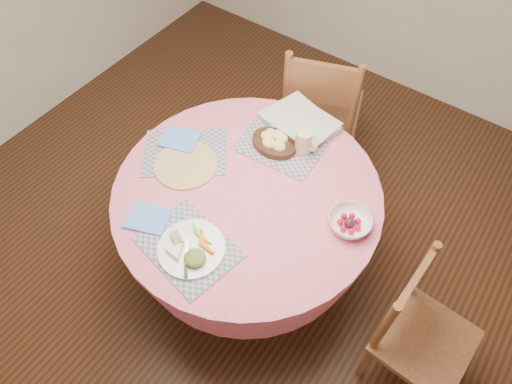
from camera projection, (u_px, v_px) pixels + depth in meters
ground at (249, 266)px, 2.69m from camera, size 4.00×4.00×0.00m
dining_table at (248, 214)px, 2.24m from camera, size 1.24×1.24×0.75m
chair_right at (417, 331)px, 2.00m from camera, size 0.40×0.42×0.86m
chair_back at (320, 110)px, 2.73m from camera, size 0.58×0.56×0.99m
placemat_front at (188, 247)px, 1.90m from camera, size 0.45×0.37×0.01m
placemat_left at (185, 152)px, 2.21m from camera, size 0.50×0.48×0.01m
placemat_back at (281, 145)px, 2.24m from camera, size 0.42×0.33×0.01m
wicker_trivet at (186, 165)px, 2.16m from camera, size 0.30×0.30×0.01m
napkin_near at (148, 219)px, 1.98m from camera, size 0.22×0.19×0.01m
napkin_far at (179, 140)px, 2.25m from camera, size 0.21×0.19×0.01m
dinner_plate at (192, 249)px, 1.88m from camera, size 0.28×0.28×0.05m
bread_bowl at (274, 141)px, 2.21m from camera, size 0.23×0.23×0.08m
latte_mug at (304, 142)px, 2.16m from camera, size 0.12×0.08×0.13m
fruit_bowl at (350, 223)px, 1.94m from camera, size 0.22×0.22×0.06m
newspaper_stack at (299, 122)px, 2.30m from camera, size 0.40×0.36×0.04m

